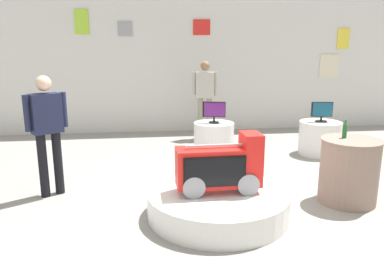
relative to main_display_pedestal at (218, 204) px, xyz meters
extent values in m
plane|color=gray|center=(0.04, 0.32, -0.15)|extent=(30.00, 30.00, 0.00)
cube|color=silver|center=(0.04, 4.87, 1.35)|extent=(12.98, 0.10, 3.01)
cube|color=yellow|center=(3.99, 4.80, 2.02)|extent=(0.31, 0.02, 0.48)
cube|color=beige|center=(3.69, 4.80, 1.37)|extent=(0.49, 0.02, 0.55)
cube|color=#9ECC33|center=(-2.15, 4.80, 2.36)|extent=(0.31, 0.02, 0.53)
cube|color=red|center=(0.52, 4.80, 2.26)|extent=(0.39, 0.02, 0.35)
cube|color=gray|center=(-1.21, 4.80, 2.21)|extent=(0.32, 0.02, 0.32)
cylinder|color=silver|center=(0.00, 0.00, 0.00)|extent=(1.68, 1.68, 0.31)
cylinder|color=gray|center=(-0.32, -0.01, 0.28)|extent=(0.27, 0.39, 0.26)
cylinder|color=gray|center=(0.32, 0.01, 0.28)|extent=(0.27, 0.39, 0.26)
cube|color=red|center=(0.00, 0.00, 0.46)|extent=(0.99, 0.36, 0.46)
cube|color=red|center=(0.39, 0.01, 0.77)|extent=(0.22, 0.34, 0.16)
cube|color=black|center=(-0.08, -0.18, 0.46)|extent=(0.71, 0.03, 0.35)
cube|color=black|center=(-0.08, -0.18, 0.46)|extent=(0.67, 0.04, 0.31)
cube|color=#B2B2B7|center=(0.00, 0.00, 0.72)|extent=(0.79, 0.05, 0.02)
cylinder|color=silver|center=(2.42, 2.43, 0.16)|extent=(0.77, 0.77, 0.62)
cylinder|color=black|center=(2.42, 2.43, 0.48)|extent=(0.22, 0.22, 0.02)
cylinder|color=black|center=(2.42, 2.43, 0.53)|extent=(0.04, 0.04, 0.08)
cube|color=black|center=(2.42, 2.43, 0.70)|extent=(0.40, 0.08, 0.28)
cube|color=navy|center=(2.42, 2.41, 0.70)|extent=(0.36, 0.05, 0.25)
cylinder|color=silver|center=(0.42, 2.59, 0.16)|extent=(0.74, 0.74, 0.62)
cylinder|color=black|center=(0.42, 2.59, 0.48)|extent=(0.19, 0.19, 0.02)
cylinder|color=black|center=(0.42, 2.59, 0.53)|extent=(0.04, 0.04, 0.09)
cube|color=black|center=(0.42, 2.59, 0.72)|extent=(0.41, 0.14, 0.28)
cube|color=#561E6B|center=(0.43, 2.57, 0.72)|extent=(0.37, 0.11, 0.25)
cylinder|color=gray|center=(1.76, 0.21, 0.27)|extent=(0.73, 0.73, 0.84)
cylinder|color=gray|center=(1.76, 0.21, 0.68)|extent=(0.76, 0.76, 0.02)
cylinder|color=#195926|center=(1.70, 0.30, 0.77)|extent=(0.06, 0.06, 0.17)
cylinder|color=#195926|center=(1.70, 0.30, 0.89)|extent=(0.03, 0.03, 0.06)
cylinder|color=black|center=(-2.03, 1.00, 0.28)|extent=(0.12, 0.12, 0.87)
cylinder|color=black|center=(-2.20, 0.89, 0.28)|extent=(0.12, 0.12, 0.87)
cube|color=#1E233F|center=(-2.12, 0.95, 0.98)|extent=(0.43, 0.37, 0.52)
sphere|color=beige|center=(-2.12, 0.95, 1.37)|extent=(0.20, 0.20, 0.20)
cylinder|color=#1E233F|center=(-1.91, 1.07, 1.00)|extent=(0.08, 0.08, 0.47)
cylinder|color=#1E233F|center=(-2.32, 0.82, 1.00)|extent=(0.08, 0.08, 0.47)
cylinder|color=gray|center=(0.38, 3.99, 0.30)|extent=(0.12, 0.12, 0.90)
cylinder|color=gray|center=(0.57, 3.95, 0.30)|extent=(0.12, 0.12, 0.90)
cube|color=#B2ADA3|center=(0.48, 3.97, 1.02)|extent=(0.41, 0.28, 0.56)
sphere|color=#8C6647|center=(0.48, 3.97, 1.43)|extent=(0.20, 0.20, 0.20)
cylinder|color=#B2ADA3|center=(0.24, 4.02, 1.05)|extent=(0.08, 0.08, 0.50)
cylinder|color=#B2ADA3|center=(0.71, 3.92, 1.05)|extent=(0.08, 0.08, 0.50)
camera|label=1|loc=(-0.84, -4.16, 1.82)|focal=35.60mm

